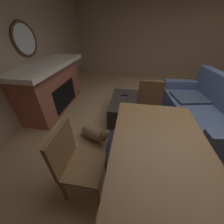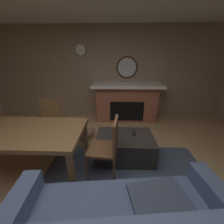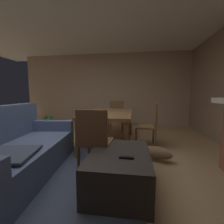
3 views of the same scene
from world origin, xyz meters
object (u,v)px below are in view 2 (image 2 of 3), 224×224
(round_wall_mirror, at_px, (127,67))
(wall_clock, at_px, (80,50))
(dining_chair_south, at_px, (49,119))
(dining_table, at_px, (21,134))
(small_dog, at_px, (86,134))
(fireplace, at_px, (126,102))
(dining_chair_west, at_px, (108,144))
(ottoman_coffee_table, at_px, (125,146))
(tv_remote, at_px, (134,133))

(round_wall_mirror, xyz_separation_m, wall_clock, (1.32, 0.00, 0.47))
(dining_chair_south, relative_size, wall_clock, 2.84)
(wall_clock, bearing_deg, round_wall_mirror, 180.00)
(dining_table, xyz_separation_m, dining_chair_south, (-0.00, -0.88, -0.15))
(small_dog, bearing_deg, round_wall_mirror, -121.84)
(fireplace, bearing_deg, dining_chair_west, 79.34)
(round_wall_mirror, relative_size, ottoman_coffee_table, 0.61)
(dining_chair_south, bearing_deg, dining_chair_west, 146.05)
(fireplace, xyz_separation_m, tv_remote, (-0.04, 1.68, -0.10))
(fireplace, distance_m, small_dog, 1.63)
(dining_chair_west, xyz_separation_m, wall_clock, (0.92, -2.45, 1.44))
(round_wall_mirror, bearing_deg, tv_remote, 91.18)
(dining_table, xyz_separation_m, dining_chair_west, (-1.33, 0.01, -0.15))
(small_dog, height_order, wall_clock, wall_clock)
(fireplace, xyz_separation_m, wall_clock, (1.32, -0.29, 1.42))
(tv_remote, xyz_separation_m, wall_clock, (1.36, -1.97, 1.52))
(dining_table, relative_size, small_dog, 3.20)
(tv_remote, bearing_deg, ottoman_coffee_table, 30.42)
(tv_remote, bearing_deg, dining_chair_west, 49.97)
(tv_remote, bearing_deg, round_wall_mirror, -85.89)
(ottoman_coffee_table, xyz_separation_m, wall_clock, (1.19, -2.06, 1.75))
(dining_chair_west, bearing_deg, small_dog, -58.64)
(fireplace, height_order, tv_remote, fireplace)
(fireplace, height_order, small_dog, fireplace)
(ottoman_coffee_table, xyz_separation_m, tv_remote, (-0.17, -0.09, 0.23))
(ottoman_coffee_table, bearing_deg, dining_table, 13.46)
(dining_chair_south, xyz_separation_m, dining_chair_west, (-1.32, 0.89, 0.00))
(fireplace, distance_m, ottoman_coffee_table, 1.81)
(dining_table, bearing_deg, small_dog, -130.75)
(ottoman_coffee_table, relative_size, small_dog, 1.76)
(round_wall_mirror, xyz_separation_m, dining_chair_west, (0.41, 2.45, -0.97))
(ottoman_coffee_table, relative_size, dining_chair_west, 1.10)
(dining_table, height_order, dining_chair_west, dining_chair_west)
(fireplace, distance_m, dining_chair_south, 2.15)
(small_dog, bearing_deg, dining_chair_south, 0.98)
(ottoman_coffee_table, xyz_separation_m, small_dog, (0.83, -0.51, -0.05))
(wall_clock, bearing_deg, fireplace, 167.79)
(dining_chair_south, height_order, dining_chair_west, same)
(tv_remote, xyz_separation_m, dining_chair_south, (1.77, -0.41, 0.08))
(dining_chair_south, relative_size, dining_chair_west, 1.00)
(tv_remote, relative_size, small_dog, 0.27)
(ottoman_coffee_table, height_order, wall_clock, wall_clock)
(small_dog, xyz_separation_m, wall_clock, (0.37, -1.54, 1.80))
(small_dog, bearing_deg, ottoman_coffee_table, 148.07)
(ottoman_coffee_table, relative_size, dining_table, 0.55)
(dining_chair_west, bearing_deg, ottoman_coffee_table, -125.11)
(round_wall_mirror, relative_size, dining_table, 0.33)
(ottoman_coffee_table, relative_size, wall_clock, 3.13)
(fireplace, height_order, round_wall_mirror, round_wall_mirror)
(round_wall_mirror, height_order, dining_chair_west, round_wall_mirror)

